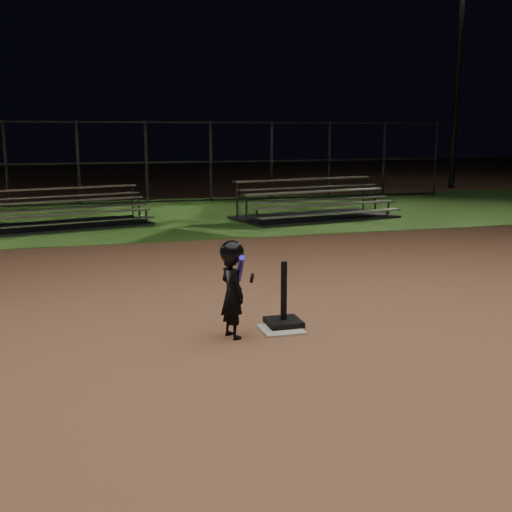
{
  "coord_description": "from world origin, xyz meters",
  "views": [
    {
      "loc": [
        -2.1,
        -6.25,
        2.16
      ],
      "look_at": [
        0.0,
        1.0,
        0.65
      ],
      "focal_mm": 43.59,
      "sensor_mm": 36.0,
      "label": 1
    }
  ],
  "objects_px": {
    "bleacher_right": "(315,211)",
    "bleacher_left": "(69,219)",
    "home_plate": "(281,329)",
    "batting_tee": "(284,314)",
    "light_pole_right": "(460,56)",
    "child_batter": "(232,286)"
  },
  "relations": [
    {
      "from": "home_plate",
      "to": "batting_tee",
      "type": "bearing_deg",
      "value": 59.96
    },
    {
      "from": "batting_tee",
      "to": "bleacher_right",
      "type": "height_order",
      "value": "bleacher_right"
    },
    {
      "from": "bleacher_left",
      "to": "light_pole_right",
      "type": "height_order",
      "value": "light_pole_right"
    },
    {
      "from": "child_batter",
      "to": "bleacher_left",
      "type": "xyz_separation_m",
      "value": [
        -1.73,
        8.73,
        -0.38
      ]
    },
    {
      "from": "home_plate",
      "to": "bleacher_left",
      "type": "height_order",
      "value": "bleacher_left"
    },
    {
      "from": "home_plate",
      "to": "bleacher_left",
      "type": "relative_size",
      "value": 0.12
    },
    {
      "from": "home_plate",
      "to": "bleacher_right",
      "type": "bearing_deg",
      "value": 66.17
    },
    {
      "from": "home_plate",
      "to": "bleacher_right",
      "type": "height_order",
      "value": "bleacher_right"
    },
    {
      "from": "batting_tee",
      "to": "bleacher_left",
      "type": "relative_size",
      "value": 0.19
    },
    {
      "from": "home_plate",
      "to": "child_batter",
      "type": "xyz_separation_m",
      "value": [
        -0.57,
        -0.07,
        0.55
      ]
    },
    {
      "from": "bleacher_right",
      "to": "light_pole_right",
      "type": "bearing_deg",
      "value": 27.89
    },
    {
      "from": "batting_tee",
      "to": "bleacher_left",
      "type": "xyz_separation_m",
      "value": [
        -2.37,
        8.54,
        0.03
      ]
    },
    {
      "from": "child_batter",
      "to": "light_pole_right",
      "type": "distance_m",
      "value": 20.07
    },
    {
      "from": "child_batter",
      "to": "home_plate",
      "type": "bearing_deg",
      "value": -101.91
    },
    {
      "from": "home_plate",
      "to": "bleacher_right",
      "type": "distance_m",
      "value": 9.18
    },
    {
      "from": "home_plate",
      "to": "bleacher_left",
      "type": "bearing_deg",
      "value": 104.88
    },
    {
      "from": "batting_tee",
      "to": "bleacher_right",
      "type": "xyz_separation_m",
      "value": [
        3.64,
        8.27,
        0.05
      ]
    },
    {
      "from": "bleacher_right",
      "to": "bleacher_left",
      "type": "bearing_deg",
      "value": 167.08
    },
    {
      "from": "light_pole_right",
      "to": "bleacher_left",
      "type": "bearing_deg",
      "value": -156.27
    },
    {
      "from": "batting_tee",
      "to": "bleacher_left",
      "type": "distance_m",
      "value": 8.86
    },
    {
      "from": "child_batter",
      "to": "light_pole_right",
      "type": "relative_size",
      "value": 0.13
    },
    {
      "from": "home_plate",
      "to": "light_pole_right",
      "type": "relative_size",
      "value": 0.05
    }
  ]
}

